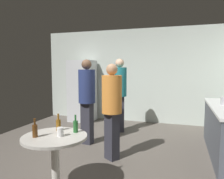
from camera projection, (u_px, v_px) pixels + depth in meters
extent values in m
cube|color=#5B544C|center=(97.00, 155.00, 4.04)|extent=(5.20, 5.20, 0.10)
cube|color=beige|center=(130.00, 76.00, 6.40)|extent=(5.32, 0.06, 2.70)
cube|color=silver|center=(82.00, 91.00, 6.45)|extent=(0.70, 0.65, 1.80)
cube|color=#262628|center=(84.00, 89.00, 6.06)|extent=(0.03, 0.03, 0.60)
cylinder|color=beige|center=(56.00, 166.00, 2.70)|extent=(0.10, 0.10, 0.70)
cylinder|color=beige|center=(55.00, 137.00, 2.66)|extent=(0.80, 0.80, 0.03)
cylinder|color=#8C5919|center=(58.00, 125.00, 2.88)|extent=(0.06, 0.06, 0.15)
cylinder|color=#8C5919|center=(58.00, 117.00, 2.87)|extent=(0.02, 0.02, 0.08)
cylinder|color=#593314|center=(35.00, 131.00, 2.60)|extent=(0.06, 0.06, 0.15)
cylinder|color=#593314|center=(35.00, 122.00, 2.59)|extent=(0.02, 0.02, 0.08)
cylinder|color=#26662D|center=(76.00, 127.00, 2.80)|extent=(0.06, 0.06, 0.15)
cylinder|color=#26662D|center=(75.00, 118.00, 2.79)|extent=(0.02, 0.02, 0.08)
cylinder|color=white|center=(60.00, 132.00, 2.64)|extent=(0.08, 0.08, 0.11)
cube|color=#2D2D38|center=(112.00, 136.00, 3.71)|extent=(0.28, 0.26, 0.81)
cylinder|color=orange|center=(112.00, 94.00, 3.64)|extent=(0.47, 0.47, 0.64)
sphere|color=tan|center=(112.00, 69.00, 3.60)|extent=(0.19, 0.19, 0.19)
cube|color=#2D2D38|center=(120.00, 114.00, 5.34)|extent=(0.26, 0.23, 0.89)
cylinder|color=#1E727A|center=(120.00, 82.00, 5.26)|extent=(0.43, 0.43, 0.70)
sphere|color=#D8AD8C|center=(120.00, 63.00, 5.22)|extent=(0.21, 0.21, 0.21)
cube|color=#2D2D38|center=(87.00, 123.00, 4.49)|extent=(0.24, 0.20, 0.86)
cylinder|color=navy|center=(87.00, 86.00, 4.41)|extent=(0.39, 0.39, 0.68)
sphere|color=brown|center=(87.00, 64.00, 4.37)|extent=(0.20, 0.20, 0.20)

